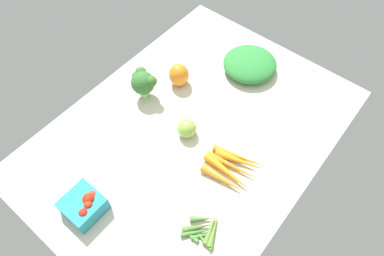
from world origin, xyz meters
TOP-DOWN VIEW (x-y plane):
  - tablecloth at (0.00, 0.00)cm, footprint 104.00×76.00cm
  - carrot_bunch at (-3.25, -17.88)cm, footprint 14.84×17.54cm
  - leafy_greens_clump at (33.97, 1.01)cm, footprint 26.66×26.64cm
  - broccoli_head at (1.53, 22.10)cm, footprint 7.92×9.45cm
  - berry_basket at (-38.75, 6.26)cm, footprint 10.06×10.06cm
  - bell_pepper_orange at (12.97, 16.47)cm, footprint 7.19×7.19cm
  - okra_pile at (-22.68, -22.63)cm, footprint 11.63×10.34cm
  - heirloom_tomato_green at (-1.64, 0.77)cm, footprint 6.14×6.14cm

SIDE VIEW (x-z plane):
  - tablecloth at x=0.00cm, z-range 0.00..2.00cm
  - okra_pile at x=-22.68cm, z-range 1.88..3.88cm
  - carrot_bunch at x=-3.25cm, z-range 1.88..4.74cm
  - leafy_greens_clump at x=33.97cm, z-range 2.00..8.01cm
  - heirloom_tomato_green at x=-1.64cm, z-range 2.00..8.14cm
  - berry_basket at x=-38.75cm, z-range 1.62..8.59cm
  - bell_pepper_orange at x=12.97cm, z-range 2.00..10.53cm
  - broccoli_head at x=1.53cm, z-range 3.31..13.78cm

